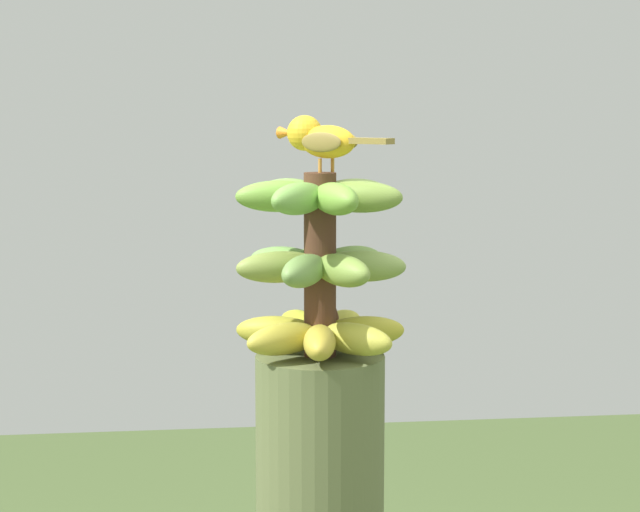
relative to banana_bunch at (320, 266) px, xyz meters
name	(u,v)px	position (x,y,z in m)	size (l,w,h in m)	color
banana_bunch	(320,266)	(0.00, 0.00, 0.00)	(0.24, 0.24, 0.25)	#4C2D1E
perched_bird	(319,138)	(-0.01, 0.00, 0.17)	(0.14, 0.15, 0.08)	#C68933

